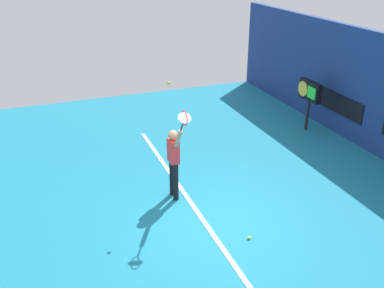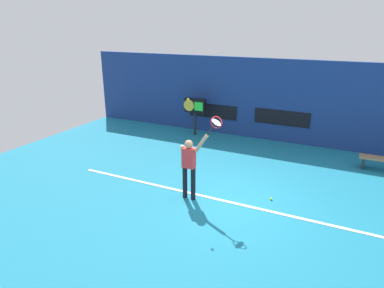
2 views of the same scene
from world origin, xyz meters
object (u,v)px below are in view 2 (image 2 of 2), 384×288
object	(u,v)px
tennis_racket	(216,123)
tennis_ball	(188,100)
tennis_player	(189,164)
court_bench	(383,161)
spare_ball	(271,199)
scoreboard_clock	(195,107)

from	to	relation	value
tennis_racket	tennis_ball	xyz separation A→B (m)	(-0.72, -0.08, 0.54)
tennis_player	tennis_ball	distance (m)	1.78
court_bench	spare_ball	world-z (taller)	court_bench
tennis_racket	spare_ball	bearing A→B (deg)	33.83
tennis_ball	court_bench	bearing A→B (deg)	43.54
tennis_player	court_bench	size ratio (longest dim) A/B	1.37
tennis_player	tennis_ball	size ratio (longest dim) A/B	28.22
spare_ball	tennis_player	bearing A→B (deg)	-156.77
court_bench	spare_ball	size ratio (longest dim) A/B	20.59
tennis_racket	court_bench	distance (m)	6.33
tennis_racket	court_bench	size ratio (longest dim) A/B	0.43
tennis_player	spare_ball	size ratio (longest dim) A/B	28.22
scoreboard_clock	tennis_player	bearing A→B (deg)	-65.75
scoreboard_clock	spare_ball	world-z (taller)	scoreboard_clock
spare_ball	scoreboard_clock	bearing A→B (deg)	135.35
tennis_ball	scoreboard_clock	size ratio (longest dim) A/B	0.04
scoreboard_clock	spare_ball	size ratio (longest dim) A/B	23.47
court_bench	tennis_ball	bearing A→B (deg)	-136.46
tennis_player	tennis_ball	bearing A→B (deg)	-78.37
tennis_player	tennis_racket	distance (m)	1.43
scoreboard_clock	tennis_ball	bearing A→B (deg)	-65.94
tennis_player	spare_ball	world-z (taller)	tennis_player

